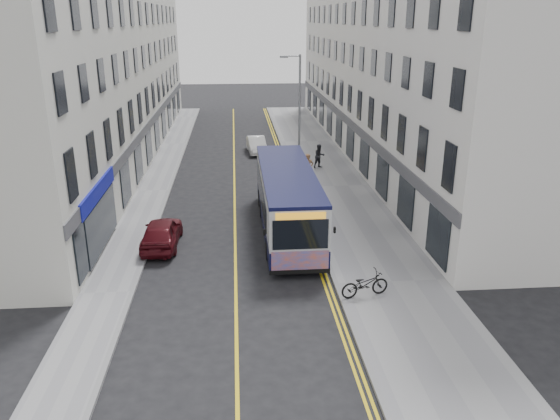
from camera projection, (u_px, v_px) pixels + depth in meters
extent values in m
plane|color=black|center=(236.00, 276.00, 22.60)|extent=(140.00, 140.00, 0.00)
cube|color=gray|center=(334.00, 187.00, 34.34)|extent=(4.50, 64.00, 0.12)
cube|color=gray|center=(153.00, 191.00, 33.46)|extent=(2.00, 64.00, 0.12)
cube|color=slate|center=(298.00, 188.00, 34.16)|extent=(0.18, 64.00, 0.13)
cube|color=slate|center=(169.00, 191.00, 33.54)|extent=(0.18, 64.00, 0.13)
cube|color=gold|center=(234.00, 190.00, 33.87)|extent=(0.12, 64.00, 0.01)
cube|color=gold|center=(291.00, 189.00, 34.15)|extent=(0.10, 64.00, 0.01)
cube|color=gold|center=(294.00, 189.00, 34.16)|extent=(0.10, 64.00, 0.01)
cube|color=silver|center=(385.00, 69.00, 41.06)|extent=(6.00, 46.00, 13.00)
cube|color=beige|center=(107.00, 71.00, 39.46)|extent=(6.00, 46.00, 13.00)
cylinder|color=gray|center=(299.00, 119.00, 34.75)|extent=(0.14, 0.14, 8.00)
cylinder|color=gray|center=(292.00, 56.00, 33.41)|extent=(1.00, 0.08, 0.08)
cube|color=gray|center=(284.00, 57.00, 33.39)|extent=(0.50, 0.18, 0.12)
cube|color=black|center=(287.00, 217.00, 27.06)|extent=(2.47, 10.87, 0.89)
cube|color=#B4B6BB|center=(287.00, 191.00, 26.62)|extent=(2.47, 10.87, 1.78)
cube|color=black|center=(287.00, 172.00, 26.29)|extent=(2.49, 10.87, 0.16)
cube|color=black|center=(261.00, 192.00, 27.14)|extent=(0.04, 8.50, 1.14)
cube|color=black|center=(311.00, 191.00, 27.34)|extent=(0.04, 8.50, 1.14)
cube|color=black|center=(300.00, 235.00, 21.52)|extent=(2.22, 0.04, 1.24)
cube|color=#DC5112|center=(300.00, 262.00, 21.92)|extent=(2.32, 0.04, 0.94)
cube|color=orange|center=(301.00, 216.00, 21.25)|extent=(1.98, 0.04, 0.28)
cylinder|color=black|center=(269.00, 249.00, 24.01)|extent=(0.28, 0.99, 0.99)
cylinder|color=black|center=(319.00, 247.00, 24.18)|extent=(0.28, 0.99, 0.99)
cylinder|color=black|center=(263.00, 208.00, 29.12)|extent=(0.28, 0.99, 0.99)
cylinder|color=black|center=(304.00, 207.00, 29.29)|extent=(0.28, 0.99, 0.99)
cylinder|color=black|center=(261.00, 198.00, 30.79)|extent=(0.28, 0.99, 0.99)
cylinder|color=black|center=(300.00, 197.00, 30.96)|extent=(0.28, 0.99, 0.99)
imported|color=black|center=(365.00, 284.00, 20.58)|extent=(2.01, 1.08, 1.00)
imported|color=#8E6140|center=(308.00, 168.00, 34.77)|extent=(0.74, 0.55, 1.86)
imported|color=black|center=(319.00, 156.00, 38.22)|extent=(0.98, 0.88, 1.66)
imported|color=silver|center=(257.00, 145.00, 43.08)|extent=(1.61, 3.88, 1.25)
imported|color=#490C12|center=(162.00, 233.00, 25.34)|extent=(1.73, 4.06, 1.37)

